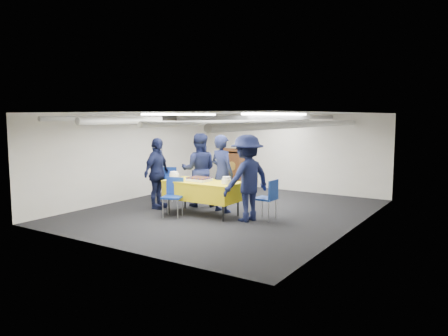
{
  "coord_description": "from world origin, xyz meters",
  "views": [
    {
      "loc": [
        5.46,
        -8.51,
        2.23
      ],
      "look_at": [
        0.07,
        -0.2,
        1.05
      ],
      "focal_mm": 35.0,
      "sensor_mm": 36.0,
      "label": 1
    }
  ],
  "objects_px": {
    "podium": "(236,168)",
    "chair_near": "(174,193)",
    "sheet_cake": "(199,179)",
    "chair_right": "(269,195)",
    "sailor_a": "(222,174)",
    "sailor_c": "(157,173)",
    "sailor_d": "(247,178)",
    "chair_left": "(168,180)",
    "serving_table": "(203,190)",
    "sailor_b": "(199,170)"
  },
  "relations": [
    {
      "from": "podium",
      "to": "chair_near",
      "type": "height_order",
      "value": "podium"
    },
    {
      "from": "chair_right",
      "to": "sailor_a",
      "type": "distance_m",
      "value": 1.33
    },
    {
      "from": "sailor_b",
      "to": "serving_table",
      "type": "bearing_deg",
      "value": 99.24
    },
    {
      "from": "serving_table",
      "to": "sheet_cake",
      "type": "height_order",
      "value": "sheet_cake"
    },
    {
      "from": "sheet_cake",
      "to": "podium",
      "type": "height_order",
      "value": "podium"
    },
    {
      "from": "sailor_a",
      "to": "chair_left",
      "type": "bearing_deg",
      "value": 0.1
    },
    {
      "from": "sailor_a",
      "to": "sailor_b",
      "type": "distance_m",
      "value": 0.88
    },
    {
      "from": "sailor_d",
      "to": "sailor_b",
      "type": "bearing_deg",
      "value": -93.87
    },
    {
      "from": "chair_right",
      "to": "sailor_c",
      "type": "relative_size",
      "value": 0.51
    },
    {
      "from": "serving_table",
      "to": "sheet_cake",
      "type": "relative_size",
      "value": 3.48
    },
    {
      "from": "sheet_cake",
      "to": "chair_right",
      "type": "distance_m",
      "value": 1.64
    },
    {
      "from": "sailor_b",
      "to": "sailor_d",
      "type": "xyz_separation_m",
      "value": [
        1.77,
        -0.69,
        0.02
      ]
    },
    {
      "from": "chair_right",
      "to": "chair_left",
      "type": "relative_size",
      "value": 1.0
    },
    {
      "from": "chair_left",
      "to": "sailor_a",
      "type": "bearing_deg",
      "value": -12.71
    },
    {
      "from": "sailor_d",
      "to": "sailor_a",
      "type": "bearing_deg",
      "value": -98.43
    },
    {
      "from": "sailor_d",
      "to": "sailor_c",
      "type": "bearing_deg",
      "value": -70.85
    },
    {
      "from": "sailor_d",
      "to": "chair_left",
      "type": "bearing_deg",
      "value": -89.67
    },
    {
      "from": "serving_table",
      "to": "podium",
      "type": "bearing_deg",
      "value": 110.32
    },
    {
      "from": "sheet_cake",
      "to": "sailor_a",
      "type": "height_order",
      "value": "sailor_a"
    },
    {
      "from": "sheet_cake",
      "to": "chair_near",
      "type": "xyz_separation_m",
      "value": [
        -0.37,
        -0.46,
        -0.28
      ]
    },
    {
      "from": "chair_left",
      "to": "sailor_d",
      "type": "bearing_deg",
      "value": -17.04
    },
    {
      "from": "sailor_a",
      "to": "sailor_c",
      "type": "relative_size",
      "value": 1.05
    },
    {
      "from": "sailor_c",
      "to": "sailor_d",
      "type": "height_order",
      "value": "sailor_d"
    },
    {
      "from": "sailor_c",
      "to": "sheet_cake",
      "type": "bearing_deg",
      "value": -100.05
    },
    {
      "from": "chair_near",
      "to": "chair_left",
      "type": "bearing_deg",
      "value": 133.69
    },
    {
      "from": "podium",
      "to": "sailor_b",
      "type": "height_order",
      "value": "sailor_b"
    },
    {
      "from": "podium",
      "to": "sailor_b",
      "type": "bearing_deg",
      "value": -76.28
    },
    {
      "from": "podium",
      "to": "chair_near",
      "type": "xyz_separation_m",
      "value": [
        0.9,
        -4.12,
        -0.08
      ]
    },
    {
      "from": "chair_near",
      "to": "serving_table",
      "type": "bearing_deg",
      "value": 47.72
    },
    {
      "from": "chair_right",
      "to": "sailor_d",
      "type": "distance_m",
      "value": 0.63
    },
    {
      "from": "sailor_c",
      "to": "sailor_d",
      "type": "relative_size",
      "value": 0.93
    },
    {
      "from": "chair_near",
      "to": "chair_left",
      "type": "relative_size",
      "value": 1.0
    },
    {
      "from": "podium",
      "to": "chair_left",
      "type": "xyz_separation_m",
      "value": [
        -0.47,
        -2.69,
        -0.08
      ]
    },
    {
      "from": "serving_table",
      "to": "chair_left",
      "type": "height_order",
      "value": "chair_left"
    },
    {
      "from": "chair_near",
      "to": "podium",
      "type": "bearing_deg",
      "value": 102.31
    },
    {
      "from": "podium",
      "to": "sailor_d",
      "type": "height_order",
      "value": "sailor_d"
    },
    {
      "from": "chair_near",
      "to": "chair_right",
      "type": "height_order",
      "value": "same"
    },
    {
      "from": "serving_table",
      "to": "sheet_cake",
      "type": "bearing_deg",
      "value": -159.33
    },
    {
      "from": "chair_near",
      "to": "sailor_b",
      "type": "height_order",
      "value": "sailor_b"
    },
    {
      "from": "sailor_b",
      "to": "sailor_d",
      "type": "bearing_deg",
      "value": 126.78
    },
    {
      "from": "sheet_cake",
      "to": "chair_near",
      "type": "bearing_deg",
      "value": -128.69
    },
    {
      "from": "serving_table",
      "to": "chair_right",
      "type": "distance_m",
      "value": 1.53
    },
    {
      "from": "sailor_d",
      "to": "chair_near",
      "type": "bearing_deg",
      "value": -54.07
    },
    {
      "from": "sheet_cake",
      "to": "sailor_d",
      "type": "height_order",
      "value": "sailor_d"
    },
    {
      "from": "sailor_a",
      "to": "sailor_c",
      "type": "bearing_deg",
      "value": 31.59
    },
    {
      "from": "sailor_a",
      "to": "sailor_d",
      "type": "height_order",
      "value": "sailor_d"
    },
    {
      "from": "podium",
      "to": "sailor_c",
      "type": "bearing_deg",
      "value": -89.79
    },
    {
      "from": "sailor_b",
      "to": "sailor_c",
      "type": "bearing_deg",
      "value": 15.61
    },
    {
      "from": "chair_near",
      "to": "sailor_c",
      "type": "distance_m",
      "value": 1.05
    },
    {
      "from": "podium",
      "to": "sailor_c",
      "type": "height_order",
      "value": "sailor_c"
    }
  ]
}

